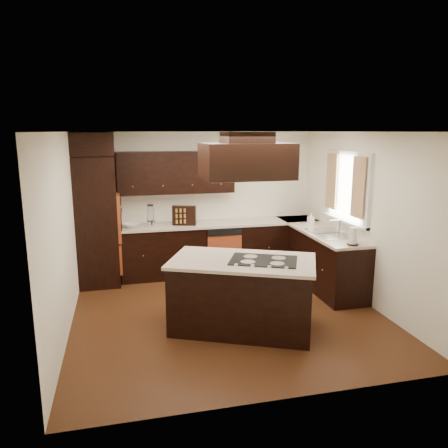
{
  "coord_description": "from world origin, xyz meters",
  "views": [
    {
      "loc": [
        -1.38,
        -5.59,
        2.51
      ],
      "look_at": [
        0.1,
        0.6,
        1.15
      ],
      "focal_mm": 35.0,
      "sensor_mm": 36.0,
      "label": 1
    }
  ],
  "objects_px": {
    "island": "(242,295)",
    "range_hood": "(246,161)",
    "oven_column": "(97,221)",
    "spice_rack": "(184,216)"
  },
  "relations": [
    {
      "from": "island",
      "to": "range_hood",
      "type": "relative_size",
      "value": 1.66
    },
    {
      "from": "range_hood",
      "to": "oven_column",
      "type": "bearing_deg",
      "value": 129.74
    },
    {
      "from": "island",
      "to": "spice_rack",
      "type": "bearing_deg",
      "value": 124.99
    },
    {
      "from": "range_hood",
      "to": "spice_rack",
      "type": "distance_m",
      "value": 2.54
    },
    {
      "from": "oven_column",
      "to": "range_hood",
      "type": "distance_m",
      "value": 3.13
    },
    {
      "from": "island",
      "to": "range_hood",
      "type": "distance_m",
      "value": 1.72
    },
    {
      "from": "oven_column",
      "to": "range_hood",
      "type": "relative_size",
      "value": 2.02
    },
    {
      "from": "oven_column",
      "to": "island",
      "type": "relative_size",
      "value": 1.22
    },
    {
      "from": "island",
      "to": "spice_rack",
      "type": "distance_m",
      "value": 2.35
    },
    {
      "from": "island",
      "to": "range_hood",
      "type": "xyz_separation_m",
      "value": [
        0.02,
        -0.05,
        1.72
      ]
    }
  ]
}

